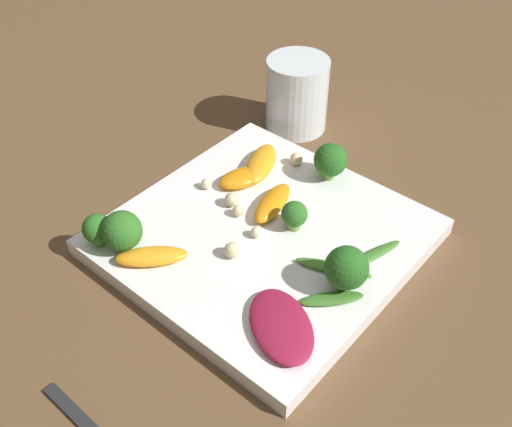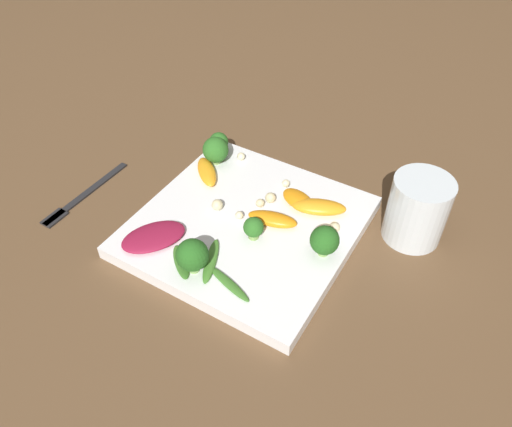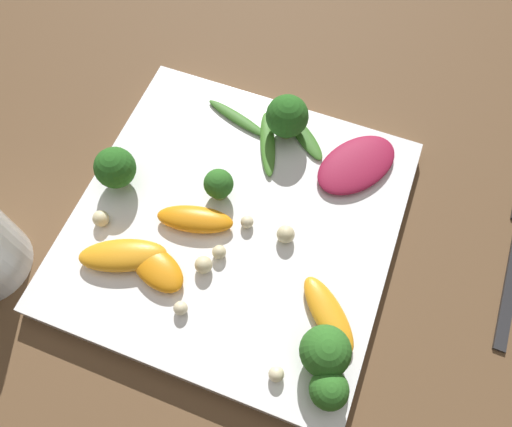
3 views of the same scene
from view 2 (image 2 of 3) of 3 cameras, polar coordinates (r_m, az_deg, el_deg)
name	(u,v)px [view 2 (image 2 of 3)]	position (r m, az deg, el deg)	size (l,w,h in m)	color
ground_plane	(247,231)	(0.74, -1.03, -2.05)	(2.40, 2.40, 0.00)	brown
plate	(247,226)	(0.73, -1.04, -1.49)	(0.30, 0.30, 0.02)	white
drinking_glass	(417,210)	(0.73, 17.96, 0.42)	(0.08, 0.08, 0.10)	white
fork	(78,199)	(0.83, -19.71, 1.55)	(0.17, 0.02, 0.01)	#262628
radicchio_leaf_0	(154,237)	(0.71, -11.63, -2.63)	(0.11, 0.10, 0.01)	maroon
orange_segment_0	(319,207)	(0.74, 7.21, 0.74)	(0.06, 0.09, 0.02)	orange
orange_segment_1	(207,172)	(0.80, -5.64, 4.78)	(0.07, 0.07, 0.01)	orange
orange_segment_2	(272,219)	(0.71, 1.90, -0.65)	(0.04, 0.08, 0.02)	orange
orange_segment_3	(298,200)	(0.75, 4.85, 1.58)	(0.05, 0.07, 0.02)	orange
broccoli_floret_0	(219,142)	(0.84, -4.28, 8.13)	(0.03, 0.03, 0.04)	#7A9E51
broccoli_floret_1	(325,240)	(0.67, 7.91, -3.00)	(0.04, 0.04, 0.05)	#84AD5B
broccoli_floret_2	(254,228)	(0.69, -0.29, -1.65)	(0.03, 0.03, 0.03)	#7A9E51
broccoli_floret_3	(192,255)	(0.64, -7.29, -4.78)	(0.04, 0.04, 0.05)	#84AD5B
broccoli_floret_4	(216,150)	(0.81, -4.64, 7.24)	(0.04, 0.04, 0.05)	#84AD5B
arugula_sprig_0	(210,260)	(0.67, -5.34, -5.32)	(0.08, 0.04, 0.01)	#47842D
arugula_sprig_1	(181,262)	(0.67, -8.57, -5.49)	(0.05, 0.06, 0.01)	#3D7528
arugula_sprig_2	(229,284)	(0.64, -3.13, -8.00)	(0.03, 0.08, 0.01)	#3D7528
macadamia_nut_0	(240,214)	(0.72, -1.83, -0.10)	(0.01, 0.01, 0.01)	beige
macadamia_nut_1	(241,156)	(0.83, -1.72, 6.54)	(0.01, 0.01, 0.01)	beige
macadamia_nut_2	(335,228)	(0.71, 8.98, -1.60)	(0.02, 0.02, 0.02)	beige
macadamia_nut_3	(286,183)	(0.78, 3.44, 3.46)	(0.01, 0.01, 0.01)	beige
macadamia_nut_4	(270,198)	(0.75, 1.66, 1.82)	(0.02, 0.02, 0.02)	beige
macadamia_nut_5	(216,206)	(0.74, -4.62, 0.81)	(0.02, 0.02, 0.02)	beige
macadamia_nut_6	(258,202)	(0.74, 0.18, 1.31)	(0.01, 0.01, 0.01)	beige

